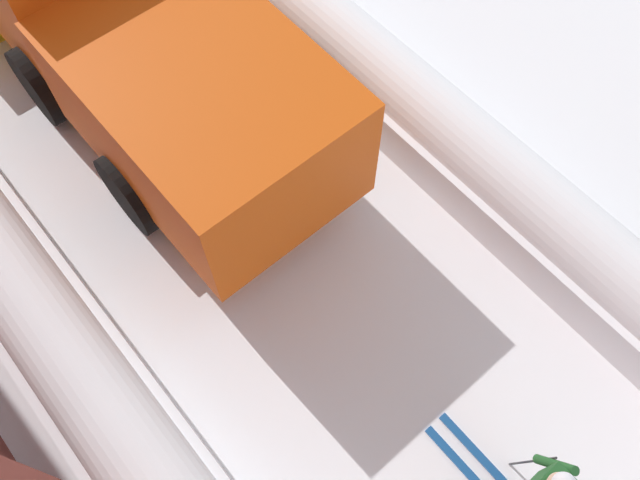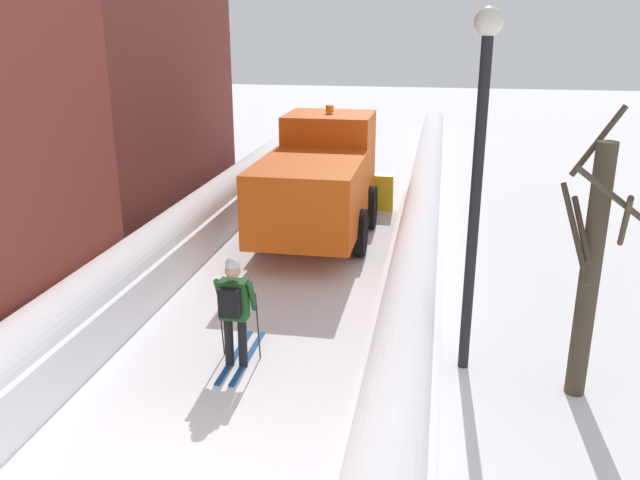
% 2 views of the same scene
% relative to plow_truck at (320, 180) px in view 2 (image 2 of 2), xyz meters
% --- Properties ---
extents(ground_plane, '(80.00, 80.00, 0.00)m').
position_rel_plow_truck_xyz_m(ground_plane, '(-0.15, 0.20, -1.48)').
color(ground_plane, white).
extents(snowbank_left, '(1.10, 36.00, 1.28)m').
position_rel_plow_truck_xyz_m(snowbank_left, '(-2.76, 0.20, -0.87)').
color(snowbank_left, white).
rests_on(snowbank_left, ground).
extents(snowbank_right, '(1.10, 36.00, 1.08)m').
position_rel_plow_truck_xyz_m(snowbank_right, '(2.46, 0.20, -0.99)').
color(snowbank_right, white).
rests_on(snowbank_right, ground).
extents(plow_truck, '(3.20, 5.98, 3.12)m').
position_rel_plow_truck_xyz_m(plow_truck, '(0.00, 0.00, 0.00)').
color(plow_truck, '#DB510F').
rests_on(plow_truck, ground).
extents(skier, '(0.62, 1.80, 1.81)m').
position_rel_plow_truck_xyz_m(skier, '(-0.12, -6.62, -0.48)').
color(skier, black).
rests_on(skier, ground).
extents(street_lamp, '(0.40, 0.40, 5.35)m').
position_rel_plow_truck_xyz_m(street_lamp, '(3.38, -5.99, 1.90)').
color(street_lamp, black).
rests_on(street_lamp, ground).
extents(bare_tree_near, '(1.07, 0.99, 4.13)m').
position_rel_plow_truck_xyz_m(bare_tree_near, '(4.96, -6.49, 0.48)').
color(bare_tree_near, '#44392A').
rests_on(bare_tree_near, ground).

